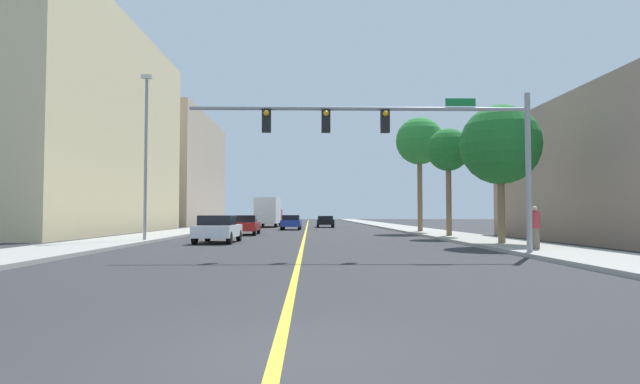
{
  "coord_description": "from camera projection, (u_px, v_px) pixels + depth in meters",
  "views": [
    {
      "loc": [
        0.35,
        -5.43,
        1.52
      ],
      "look_at": [
        0.85,
        19.6,
        2.58
      ],
      "focal_mm": 28.8,
      "sensor_mm": 36.0,
      "label": 1
    }
  ],
  "objects": [
    {
      "name": "pedestrian",
      "position": [
        535.0,
        228.0,
        19.96
      ],
      "size": [
        0.38,
        0.38,
        1.67
      ],
      "rotation": [
        0.0,
        0.0,
        1.02
      ],
      "color": "#726651",
      "rests_on": "sidewalk_right"
    },
    {
      "name": "car_black",
      "position": [
        325.0,
        221.0,
        57.02
      ],
      "size": [
        1.9,
        4.41,
        1.28
      ],
      "rotation": [
        0.0,
        0.0,
        -0.0
      ],
      "color": "black",
      "rests_on": "ground"
    },
    {
      "name": "building_left_near",
      "position": [
        62.0,
        128.0,
        40.7
      ],
      "size": [
        11.55,
        27.73,
        16.65
      ],
      "primitive_type": "cube",
      "color": "beige",
      "rests_on": "ground"
    },
    {
      "name": "delivery_truck",
      "position": [
        269.0,
        212.0,
        58.61
      ],
      "size": [
        2.67,
        8.12,
        3.28
      ],
      "rotation": [
        0.0,
        0.0,
        -0.03
      ],
      "color": "red",
      "rests_on": "ground"
    },
    {
      "name": "sidewalk_right",
      "position": [
        412.0,
        229.0,
        47.5
      ],
      "size": [
        3.84,
        168.0,
        0.15
      ],
      "primitive_type": "cube",
      "color": "#9E9B93",
      "rests_on": "ground"
    },
    {
      "name": "street_lamp",
      "position": [
        146.0,
        149.0,
        27.23
      ],
      "size": [
        0.56,
        0.28,
        8.79
      ],
      "color": "gray",
      "rests_on": "sidewalk_left"
    },
    {
      "name": "traffic_signal_mast",
      "position": [
        407.0,
        133.0,
        18.53
      ],
      "size": [
        12.34,
        0.36,
        5.77
      ],
      "color": "gray",
      "rests_on": "sidewalk_right"
    },
    {
      "name": "car_blue",
      "position": [
        291.0,
        222.0,
        48.43
      ],
      "size": [
        1.89,
        3.96,
        1.39
      ],
      "rotation": [
        0.0,
        0.0,
        -0.02
      ],
      "color": "#1E389E",
      "rests_on": "ground"
    },
    {
      "name": "palm_far",
      "position": [
        420.0,
        142.0,
        40.49
      ],
      "size": [
        3.72,
        3.72,
        8.98
      ],
      "color": "brown",
      "rests_on": "sidewalk_right"
    },
    {
      "name": "ground",
      "position": [
        306.0,
        230.0,
        47.3
      ],
      "size": [
        192.0,
        192.0,
        0.0
      ],
      "primitive_type": "plane",
      "color": "#2D2D30"
    },
    {
      "name": "building_left_far",
      "position": [
        167.0,
        171.0,
        70.76
      ],
      "size": [
        11.68,
        25.81,
        14.76
      ],
      "primitive_type": "cube",
      "color": "tan",
      "rests_on": "ground"
    },
    {
      "name": "car_white",
      "position": [
        218.0,
        229.0,
        26.75
      ],
      "size": [
        2.02,
        4.06,
        1.43
      ],
      "rotation": [
        0.0,
        0.0,
        -0.02
      ],
      "color": "white",
      "rests_on": "ground"
    },
    {
      "name": "palm_near",
      "position": [
        500.0,
        145.0,
        24.29
      ],
      "size": [
        3.77,
        3.77,
        6.53
      ],
      "color": "brown",
      "rests_on": "sidewalk_right"
    },
    {
      "name": "palm_mid",
      "position": [
        448.0,
        151.0,
        32.37
      ],
      "size": [
        2.69,
        2.69,
        6.76
      ],
      "color": "brown",
      "rests_on": "sidewalk_right"
    },
    {
      "name": "sidewalk_left",
      "position": [
        200.0,
        229.0,
        47.11
      ],
      "size": [
        3.84,
        168.0,
        0.15
      ],
      "primitive_type": "cube",
      "color": "#9E9B93",
      "rests_on": "ground"
    },
    {
      "name": "car_red",
      "position": [
        245.0,
        225.0,
        36.9
      ],
      "size": [
        1.93,
        4.51,
        1.41
      ],
      "rotation": [
        0.0,
        0.0,
        0.01
      ],
      "color": "red",
      "rests_on": "ground"
    },
    {
      "name": "lane_marking_center",
      "position": [
        306.0,
        230.0,
        47.3
      ],
      "size": [
        0.16,
        144.0,
        0.01
      ],
      "primitive_type": "cube",
      "color": "yellow",
      "rests_on": "ground"
    }
  ]
}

